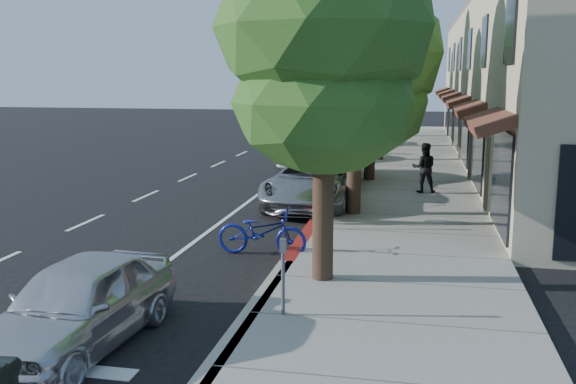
% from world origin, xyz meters
% --- Properties ---
extents(ground, '(120.00, 120.00, 0.00)m').
position_xyz_m(ground, '(0.00, 0.00, 0.00)').
color(ground, black).
rests_on(ground, ground).
extents(sidewalk, '(4.60, 56.00, 0.15)m').
position_xyz_m(sidewalk, '(2.30, 8.00, 0.07)').
color(sidewalk, gray).
rests_on(sidewalk, ground).
extents(curb, '(0.30, 56.00, 0.15)m').
position_xyz_m(curb, '(0.00, 8.00, 0.07)').
color(curb, '#9E998E').
rests_on(curb, ground).
extents(curb_red_segment, '(0.32, 4.00, 0.15)m').
position_xyz_m(curb_red_segment, '(0.00, 1.00, 0.07)').
color(curb_red_segment, maroon).
rests_on(curb_red_segment, ground).
extents(storefront_building, '(10.00, 36.00, 7.00)m').
position_xyz_m(storefront_building, '(9.60, 18.00, 3.50)').
color(storefront_building, '#B5AB8B').
rests_on(storefront_building, ground).
extents(street_tree_0, '(4.00, 4.00, 7.38)m').
position_xyz_m(street_tree_0, '(0.90, -2.00, 4.67)').
color(street_tree_0, black).
rests_on(street_tree_0, ground).
extents(street_tree_1, '(4.78, 4.78, 7.28)m').
position_xyz_m(street_tree_1, '(0.90, 4.00, 4.42)').
color(street_tree_1, black).
rests_on(street_tree_1, ground).
extents(street_tree_2, '(4.52, 4.52, 6.87)m').
position_xyz_m(street_tree_2, '(0.90, 10.00, 4.17)').
color(street_tree_2, black).
rests_on(street_tree_2, ground).
extents(street_tree_3, '(4.80, 4.80, 8.10)m').
position_xyz_m(street_tree_3, '(0.90, 16.00, 5.03)').
color(street_tree_3, black).
rests_on(street_tree_3, ground).
extents(street_tree_4, '(4.23, 4.23, 6.99)m').
position_xyz_m(street_tree_4, '(0.90, 22.00, 4.32)').
color(street_tree_4, black).
rests_on(street_tree_4, ground).
extents(street_tree_5, '(4.43, 4.43, 6.81)m').
position_xyz_m(street_tree_5, '(0.90, 28.00, 4.14)').
color(street_tree_5, black).
rests_on(street_tree_5, ground).
extents(cyclist, '(0.75, 0.84, 1.93)m').
position_xyz_m(cyclist, '(0.25, 2.68, 0.96)').
color(cyclist, white).
rests_on(cyclist, ground).
extents(bicycle, '(2.06, 0.79, 1.07)m').
position_xyz_m(bicycle, '(-0.73, -0.17, 0.53)').
color(bicycle, navy).
rests_on(bicycle, ground).
extents(silver_suv, '(2.56, 5.42, 1.50)m').
position_xyz_m(silver_suv, '(-0.50, 5.50, 0.75)').
color(silver_suv, '#A4A4A8').
rests_on(silver_suv, ground).
extents(dark_sedan, '(2.34, 5.38, 1.72)m').
position_xyz_m(dark_sedan, '(-0.50, 9.75, 0.86)').
color(dark_sedan, black).
rests_on(dark_sedan, ground).
extents(white_pickup, '(2.33, 5.41, 1.55)m').
position_xyz_m(white_pickup, '(-2.20, 15.15, 0.78)').
color(white_pickup, silver).
rests_on(white_pickup, ground).
extents(dark_suv_far, '(2.53, 5.50, 1.83)m').
position_xyz_m(dark_suv_far, '(-1.95, 22.14, 0.91)').
color(dark_suv_far, black).
rests_on(dark_suv_far, ground).
extents(near_car_a, '(1.87, 4.03, 1.34)m').
position_xyz_m(near_car_a, '(-2.20, -5.50, 0.67)').
color(near_car_a, silver).
rests_on(near_car_a, ground).
extents(pedestrian, '(0.85, 0.69, 1.64)m').
position_xyz_m(pedestrian, '(2.85, 7.68, 0.97)').
color(pedestrian, black).
rests_on(pedestrian, sidewalk).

